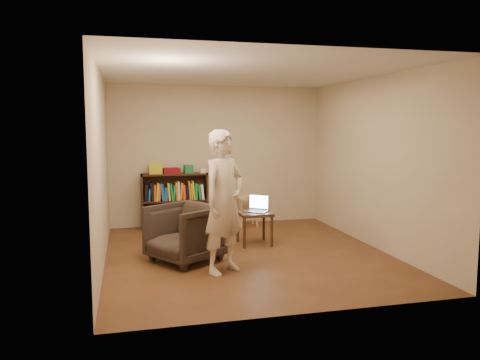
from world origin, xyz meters
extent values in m
plane|color=#453016|center=(0.00, 0.00, 0.00)|extent=(4.50, 4.50, 0.00)
plane|color=silver|center=(0.00, 0.00, 2.60)|extent=(4.50, 4.50, 0.00)
plane|color=beige|center=(0.00, 2.25, 1.30)|extent=(4.00, 0.00, 4.00)
plane|color=beige|center=(-2.00, 0.00, 1.30)|extent=(0.00, 4.50, 4.50)
plane|color=beige|center=(2.00, 0.00, 1.30)|extent=(0.00, 4.50, 4.50)
cube|color=black|center=(-1.42, 2.08, 0.50)|extent=(0.03, 0.30, 1.00)
cube|color=black|center=(-0.25, 2.08, 0.50)|extent=(0.03, 0.30, 1.00)
cube|color=black|center=(-0.83, 2.22, 0.50)|extent=(1.20, 0.02, 1.00)
cube|color=black|center=(-0.83, 2.08, 0.01)|extent=(1.20, 0.30, 0.03)
cube|color=black|center=(-0.83, 2.08, 0.50)|extent=(1.14, 0.30, 0.03)
cube|color=black|center=(-0.83, 2.08, 0.98)|extent=(1.20, 0.30, 0.03)
cube|color=gold|center=(-1.16, 2.10, 1.10)|extent=(0.24, 0.18, 0.19)
cube|color=maroon|center=(-0.89, 2.09, 1.05)|extent=(0.33, 0.27, 0.10)
cube|color=#1E7240|center=(-0.58, 2.06, 1.08)|extent=(0.17, 0.17, 0.15)
cube|color=white|center=(-0.31, 2.08, 1.04)|extent=(0.11, 0.11, 0.08)
cube|color=tan|center=(0.49, 1.88, 0.54)|extent=(0.38, 0.38, 0.04)
cylinder|color=tan|center=(0.34, 1.73, 0.26)|extent=(0.04, 0.04, 0.52)
cylinder|color=tan|center=(0.64, 1.73, 0.26)|extent=(0.04, 0.04, 0.52)
cylinder|color=tan|center=(0.34, 2.03, 0.26)|extent=(0.04, 0.04, 0.52)
cylinder|color=tan|center=(0.64, 2.03, 0.26)|extent=(0.04, 0.04, 0.52)
imported|color=#2D241E|center=(-0.92, -0.14, 0.39)|extent=(1.19, 1.18, 0.79)
cube|color=black|center=(0.26, 0.54, 0.49)|extent=(0.50, 0.50, 0.04)
cylinder|color=black|center=(0.04, 0.32, 0.23)|extent=(0.04, 0.04, 0.47)
cylinder|color=black|center=(0.48, 0.32, 0.23)|extent=(0.04, 0.04, 0.47)
cylinder|color=black|center=(0.04, 0.76, 0.23)|extent=(0.04, 0.04, 0.47)
cylinder|color=black|center=(0.48, 0.76, 0.23)|extent=(0.04, 0.04, 0.47)
cube|color=#ADADB2|center=(0.29, 0.56, 0.52)|extent=(0.42, 0.40, 0.02)
cube|color=black|center=(0.29, 0.56, 0.53)|extent=(0.32, 0.28, 0.00)
cube|color=#ADADB2|center=(0.36, 0.66, 0.65)|extent=(0.29, 0.23, 0.24)
cube|color=#B6DEFF|center=(0.36, 0.66, 0.65)|extent=(0.25, 0.20, 0.20)
imported|color=beige|center=(-0.49, -0.73, 0.91)|extent=(0.79, 0.74, 1.81)
camera|label=1|loc=(-1.67, -6.43, 1.85)|focal=35.00mm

